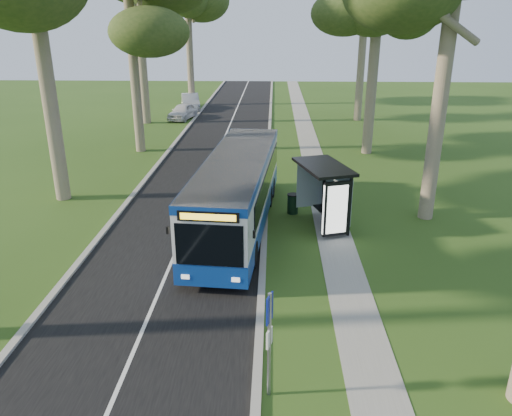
{
  "coord_description": "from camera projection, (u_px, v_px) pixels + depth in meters",
  "views": [
    {
      "loc": [
        0.35,
        -15.99,
        8.74
      ],
      "look_at": [
        -0.33,
        2.74,
        1.6
      ],
      "focal_mm": 35.0,
      "sensor_mm": 36.0,
      "label": 1
    }
  ],
  "objects": [
    {
      "name": "car_silver",
      "position": [
        190.0,
        102.0,
        50.87
      ],
      "size": [
        2.66,
        5.02,
        1.57
      ],
      "primitive_type": "imported",
      "rotation": [
        0.0,
        0.0,
        0.22
      ],
      "color": "#9FA2A6",
      "rests_on": "ground"
    },
    {
      "name": "litter_bin",
      "position": [
        293.0,
        204.0,
        23.73
      ],
      "size": [
        0.55,
        0.55,
        0.96
      ],
      "rotation": [
        0.0,
        0.0,
        -0.03
      ],
      "color": "black",
      "rests_on": "ground"
    },
    {
      "name": "kerb_east",
      "position": [
        267.0,
        187.0,
        27.37
      ],
      "size": [
        0.25,
        100.0,
        0.12
      ],
      "primitive_type": "cube",
      "color": "#9E9B93",
      "rests_on": "ground"
    },
    {
      "name": "bus_shelter",
      "position": [
        327.0,
        187.0,
        21.35
      ],
      "size": [
        2.68,
        3.66,
        2.82
      ],
      "rotation": [
        0.0,
        0.0,
        0.31
      ],
      "color": "black",
      "rests_on": "ground"
    },
    {
      "name": "footpath",
      "position": [
        321.0,
        189.0,
        27.29
      ],
      "size": [
        1.5,
        100.0,
        0.02
      ],
      "primitive_type": "cube",
      "color": "gray",
      "rests_on": "ground"
    },
    {
      "name": "bus",
      "position": [
        237.0,
        192.0,
        21.7
      ],
      "size": [
        3.49,
        12.21,
        3.19
      ],
      "rotation": [
        0.0,
        0.0,
        -0.08
      ],
      "color": "white",
      "rests_on": "ground"
    },
    {
      "name": "ground",
      "position": [
        262.0,
        276.0,
        18.05
      ],
      "size": [
        120.0,
        120.0,
        0.0
      ],
      "primitive_type": "plane",
      "color": "#2D4D18",
      "rests_on": "ground"
    },
    {
      "name": "bus_stop_sign",
      "position": [
        269.0,
        334.0,
        11.76
      ],
      "size": [
        0.16,
        0.39,
        2.87
      ],
      "rotation": [
        0.0,
        0.0,
        -0.32
      ],
      "color": "gray",
      "rests_on": "ground"
    },
    {
      "name": "car_white",
      "position": [
        183.0,
        111.0,
        45.94
      ],
      "size": [
        2.58,
        4.44,
        1.42
      ],
      "primitive_type": "imported",
      "rotation": [
        0.0,
        0.0,
        -0.23
      ],
      "color": "silver",
      "rests_on": "ground"
    },
    {
      "name": "centre_line",
      "position": [
        203.0,
        187.0,
        27.5
      ],
      "size": [
        0.12,
        100.0,
        0.0
      ],
      "primitive_type": "cube",
      "color": "white",
      "rests_on": "road"
    },
    {
      "name": "road",
      "position": [
        203.0,
        187.0,
        27.5
      ],
      "size": [
        7.0,
        100.0,
        0.02
      ],
      "primitive_type": "cube",
      "color": "black",
      "rests_on": "ground"
    },
    {
      "name": "kerb_west",
      "position": [
        140.0,
        186.0,
        27.6
      ],
      "size": [
        0.25,
        100.0,
        0.12
      ],
      "primitive_type": "cube",
      "color": "#9E9B93",
      "rests_on": "ground"
    }
  ]
}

